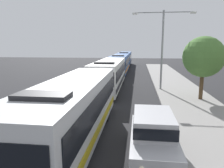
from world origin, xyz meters
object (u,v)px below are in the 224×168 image
bus_middle (120,63)px  roadside_tree (204,57)px  white_suv (153,134)px  streetlamp_mid (162,41)px  bus_second_in_line (110,73)px  bus_lead (74,109)px  bus_fourth_in_line (125,58)px

bus_middle → roadside_tree: bearing=-63.4°
white_suv → streetlamp_mid: bearing=82.9°
bus_middle → white_suv: size_ratio=2.64×
streetlamp_mid → roadside_tree: bearing=-52.3°
bus_second_in_line → streetlamp_mid: size_ratio=1.51×
bus_second_in_line → roadside_tree: bearing=-25.0°
bus_lead → streetlamp_mid: bearing=67.1°
bus_lead → roadside_tree: (8.37, 8.90, 2.04)m
bus_second_in_line → streetlamp_mid: streetlamp_mid is taller
bus_fourth_in_line → white_suv: size_ratio=2.73×
bus_lead → roadside_tree: bearing=46.8°
bus_fourth_in_line → roadside_tree: size_ratio=2.34×
roadside_tree → bus_middle: bearing=116.6°
bus_lead → bus_middle: (0.00, 25.63, 0.00)m
bus_middle → bus_fourth_in_line: size_ratio=0.96×
bus_middle → white_suv: (3.70, -26.58, -0.66)m
streetlamp_mid → bus_fourth_in_line: bearing=101.8°
bus_second_in_line → bus_fourth_in_line: same height
bus_lead → streetlamp_mid: size_ratio=1.39×
white_suv → roadside_tree: size_ratio=0.86×
bus_middle → bus_lead: bearing=-90.0°
bus_second_in_line → white_suv: 14.26m
bus_lead → bus_middle: 25.63m
bus_middle → bus_fourth_in_line: (0.00, 12.86, 0.00)m
bus_fourth_in_line → streetlamp_mid: bearing=-78.2°
bus_second_in_line → bus_middle: size_ratio=1.01×
bus_lead → roadside_tree: size_ratio=2.08×
bus_second_in_line → bus_fourth_in_line: (0.00, 25.68, 0.00)m
bus_fourth_in_line → bus_second_in_line: bearing=-90.0°
bus_lead → bus_second_in_line: same height
bus_middle → bus_fourth_in_line: 12.86m
bus_second_in_line → white_suv: (3.70, -13.75, -0.66)m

